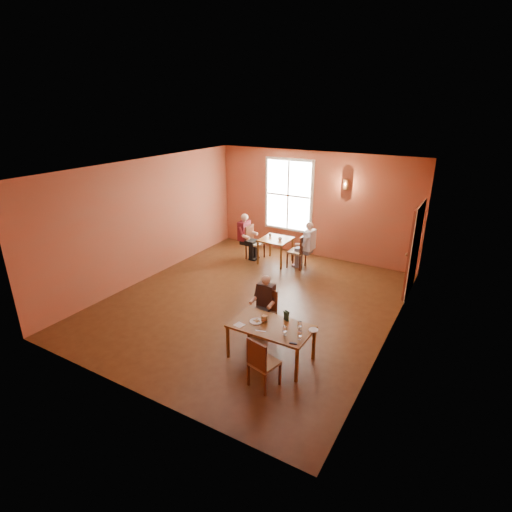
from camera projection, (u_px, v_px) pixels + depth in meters
The scene contains 30 objects.
ground at pixel (252, 302), 9.04m from camera, with size 6.00×7.00×0.01m, color brown.
wall_back at pixel (314, 205), 11.33m from camera, with size 6.00×0.04×3.00m, color brown.
wall_front at pixel (126, 308), 5.68m from camera, with size 6.00×0.04×3.00m, color brown.
wall_left at pixel (148, 220), 9.91m from camera, with size 0.04×7.00×3.00m, color brown.
wall_right at pixel (396, 266), 7.10m from camera, with size 0.04×7.00×3.00m, color brown.
ceiling at pixel (251, 168), 7.96m from camera, with size 6.00×7.00×0.04m, color white.
window at pixel (288, 195), 11.59m from camera, with size 1.36×0.10×1.96m, color white.
door at pixel (413, 251), 9.14m from camera, with size 0.12×1.04×2.10m, color maroon.
wall_sconce at pixel (346, 184), 10.57m from camera, with size 0.16×0.16×0.28m, color brown.
main_table at pixel (271, 342), 6.95m from camera, with size 1.40×0.79×0.66m, color brown, non-canonical shape.
chair_diner_main at pixel (264, 313), 7.67m from camera, with size 0.39×0.39×0.88m, color #582A11, non-canonical shape.
diner_main at pixel (263, 309), 7.60m from camera, with size 0.44×0.44×1.10m, color #473227, non-canonical shape.
chair_empty at pixel (264, 362), 6.23m from camera, with size 0.39×0.39×0.88m, color #51341A, non-canonical shape.
plate_food at pixel (256, 321), 6.95m from camera, with size 0.23×0.23×0.03m, color white.
sandwich at pixel (264, 319), 6.93m from camera, with size 0.08×0.08×0.10m, color tan.
goblet_a at pixel (300, 325), 6.67m from camera, with size 0.07×0.07×0.17m, color white, non-canonical shape.
goblet_b at pixel (300, 335), 6.41m from camera, with size 0.07×0.07×0.16m, color white, non-canonical shape.
goblet_c at pixel (285, 331), 6.52m from camera, with size 0.07×0.07×0.17m, color white, non-canonical shape.
menu_stand at pixel (286, 316), 6.97m from camera, with size 0.11×0.05×0.18m, color #29472E.
knife at pixel (260, 331), 6.67m from camera, with size 0.18×0.01×0.00m, color silver.
napkin at pixel (239, 325), 6.85m from camera, with size 0.16×0.16×0.01m, color white.
side_plate at pixel (313, 330), 6.69m from camera, with size 0.16×0.16×0.01m, color white.
sunglasses at pixel (293, 343), 6.32m from camera, with size 0.12×0.04×0.02m, color black.
second_table at pixel (275, 251), 11.14m from camera, with size 0.80×0.80×0.70m, color brown, non-canonical shape.
chair_diner_white at pixel (297, 251), 10.80m from camera, with size 0.42×0.42×0.94m, color #543317, non-canonical shape.
diner_white at pixel (298, 246), 10.72m from camera, with size 0.50×0.50×1.26m, color white, non-canonical shape.
chair_diner_maroon at pixel (255, 243), 11.40m from camera, with size 0.43×0.43×0.96m, color brown, non-canonical shape.
diner_maroon at pixel (254, 237), 11.36m from camera, with size 0.51×0.51×1.26m, color #521412, non-canonical shape.
cup_a at pixel (280, 239), 10.85m from camera, with size 0.11×0.11×0.09m, color white.
cup_b at pixel (270, 235), 11.17m from camera, with size 0.09×0.09×0.09m, color white.
Camera 1 is at (4.14, -6.92, 4.24)m, focal length 28.00 mm.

